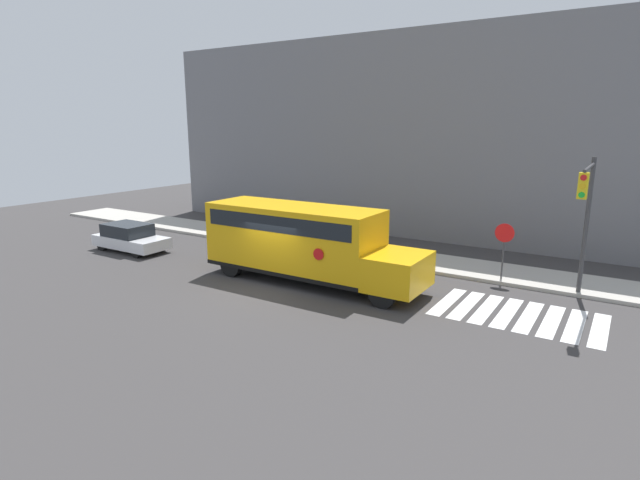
{
  "coord_description": "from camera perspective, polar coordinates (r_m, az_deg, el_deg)",
  "views": [
    {
      "loc": [
        11.8,
        -15.06,
        6.28
      ],
      "look_at": [
        1.18,
        1.73,
        1.7
      ],
      "focal_mm": 28.0,
      "sensor_mm": 36.0,
      "label": 1
    }
  ],
  "objects": [
    {
      "name": "ground_plane",
      "position": [
        20.13,
        -5.51,
        -5.26
      ],
      "size": [
        60.0,
        60.0,
        0.0
      ],
      "primitive_type": "plane",
      "color": "#3A3838"
    },
    {
      "name": "sidewalk_strip",
      "position": [
        25.35,
        3.51,
        -1.22
      ],
      "size": [
        44.0,
        3.0,
        0.15
      ],
      "color": "#B2ADA3",
      "rests_on": "ground"
    },
    {
      "name": "building_backdrop",
      "position": [
        30.44,
        9.7,
        11.6
      ],
      "size": [
        32.0,
        4.0,
        11.29
      ],
      "color": "slate",
      "rests_on": "ground"
    },
    {
      "name": "crosswalk_stripes",
      "position": [
        18.39,
        21.68,
        -7.94
      ],
      "size": [
        5.4,
        3.2,
        0.01
      ],
      "color": "white",
      "rests_on": "ground"
    },
    {
      "name": "school_bus",
      "position": [
        20.26,
        -2.05,
        0.07
      ],
      "size": [
        9.32,
        2.57,
        3.1
      ],
      "color": "#EAA80F",
      "rests_on": "ground"
    },
    {
      "name": "parked_car",
      "position": [
        27.23,
        -20.89,
        0.26
      ],
      "size": [
        4.07,
        1.77,
        1.39
      ],
      "color": "silver",
      "rests_on": "ground"
    },
    {
      "name": "stop_sign",
      "position": [
        21.43,
        20.27,
        -0.32
      ],
      "size": [
        0.76,
        0.1,
        2.45
      ],
      "color": "#38383A",
      "rests_on": "ground"
    },
    {
      "name": "traffic_light",
      "position": [
        19.42,
        28.09,
        3.12
      ],
      "size": [
        0.28,
        3.56,
        5.19
      ],
      "color": "#38383A",
      "rests_on": "ground"
    }
  ]
}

